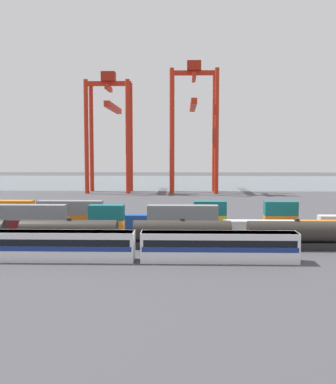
{
  "coord_description": "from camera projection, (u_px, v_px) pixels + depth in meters",
  "views": [
    {
      "loc": [
        8.94,
        -79.32,
        14.3
      ],
      "look_at": [
        5.6,
        35.42,
        4.47
      ],
      "focal_mm": 43.89,
      "sensor_mm": 36.0,
      "label": 1
    }
  ],
  "objects": [
    {
      "name": "shipping_container_8",
      "position": [
        336.0,
        228.0,
        79.87
      ],
      "size": [
        12.1,
        2.44,
        2.6
      ],
      "primitive_type": "cube",
      "color": "orange",
      "rests_on": "ground_plane"
    },
    {
      "name": "shipping_container_3",
      "position": [
        107.0,
        227.0,
        81.0
      ],
      "size": [
        6.04,
        2.44,
        2.6
      ],
      "primitive_type": "cube",
      "color": "orange",
      "rests_on": "ground_plane"
    },
    {
      "name": "freight_tank_row",
      "position": [
        125.0,
        234.0,
        69.66
      ],
      "size": [
        65.05,
        3.09,
        4.55
      ],
      "color": "#232326",
      "rests_on": "ground_plane"
    },
    {
      "name": "gantry_crane_central",
      "position": [
        194.0,
        115.0,
        165.75
      ],
      "size": [
        16.77,
        34.32,
        45.57
      ],
      "color": "red",
      "rests_on": "ground_plane"
    },
    {
      "name": "shipping_container_11",
      "position": [
        1.0,
        207.0,
        88.16
      ],
      "size": [
        12.1,
        2.44,
        2.6
      ],
      "primitive_type": "cube",
      "color": "orange",
      "rests_on": "shipping_container_10"
    },
    {
      "name": "harbour_water",
      "position": [
        163.0,
        182.0,
        226.19
      ],
      "size": [
        400.0,
        110.0,
        0.01
      ],
      "primitive_type": "cube",
      "color": "slate",
      "rests_on": "ground_plane"
    },
    {
      "name": "shipping_container_1",
      "position": [
        32.0,
        227.0,
        81.38
      ],
      "size": [
        12.1,
        2.44,
        2.6
      ],
      "primitive_type": "cube",
      "color": "maroon",
      "rests_on": "ground_plane"
    },
    {
      "name": "shipping_container_16",
      "position": [
        210.0,
        208.0,
        87.02
      ],
      "size": [
        6.04,
        2.44,
        2.6
      ],
      "primitive_type": "cube",
      "color": "#146066",
      "rests_on": "shipping_container_15"
    },
    {
      "name": "shipping_container_12",
      "position": [
        70.0,
        221.0,
        88.0
      ],
      "size": [
        12.1,
        2.44,
        2.6
      ],
      "primitive_type": "cube",
      "color": "orange",
      "rests_on": "ground_plane"
    },
    {
      "name": "shipping_container_10",
      "position": [
        2.0,
        221.0,
        88.38
      ],
      "size": [
        12.1,
        2.44,
        2.6
      ],
      "primitive_type": "cube",
      "color": "orange",
      "rests_on": "ground_plane"
    },
    {
      "name": "shipping_container_6",
      "position": [
        183.0,
        213.0,
        80.4
      ],
      "size": [
        12.1,
        2.44,
        2.6
      ],
      "primitive_type": "cube",
      "color": "slate",
      "rests_on": "shipping_container_5"
    },
    {
      "name": "shipping_container_4",
      "position": [
        107.0,
        212.0,
        80.78
      ],
      "size": [
        6.04,
        2.44,
        2.6
      ],
      "primitive_type": "cube",
      "color": "#146066",
      "rests_on": "shipping_container_3"
    },
    {
      "name": "passenger_train",
      "position": [
        57.0,
        244.0,
        61.73
      ],
      "size": [
        63.01,
        3.14,
        3.9
      ],
      "color": "silver",
      "rests_on": "ground_plane"
    },
    {
      "name": "shipping_container_14",
      "position": [
        140.0,
        222.0,
        87.62
      ],
      "size": [
        6.04,
        2.44,
        2.6
      ],
      "primitive_type": "cube",
      "color": "#1C4299",
      "rests_on": "ground_plane"
    },
    {
      "name": "gantry_crane_west",
      "position": [
        110.0,
        120.0,
        166.8
      ],
      "size": [
        15.85,
        32.76,
        42.04
      ],
      "color": "red",
      "rests_on": "ground_plane"
    },
    {
      "name": "shipping_container_7",
      "position": [
        259.0,
        228.0,
        80.25
      ],
      "size": [
        12.1,
        2.44,
        2.6
      ],
      "primitive_type": "cube",
      "color": "silver",
      "rests_on": "ground_plane"
    },
    {
      "name": "shipping_container_18",
      "position": [
        281.0,
        208.0,
        86.64
      ],
      "size": [
        6.04,
        2.44,
        2.6
      ],
      "primitive_type": "cube",
      "color": "#146066",
      "rests_on": "shipping_container_17"
    },
    {
      "name": "ground_plane",
      "position": [
        147.0,
        208.0,
        120.32
      ],
      "size": [
        420.0,
        420.0,
        0.0
      ],
      "primitive_type": "plane",
      "color": "#424247"
    },
    {
      "name": "shipping_container_5",
      "position": [
        183.0,
        228.0,
        80.62
      ],
      "size": [
        12.1,
        2.44,
        2.6
      ],
      "primitive_type": "cube",
      "color": "slate",
      "rests_on": "ground_plane"
    },
    {
      "name": "shipping_container_2",
      "position": [
        31.0,
        212.0,
        81.16
      ],
      "size": [
        12.1,
        2.44,
        2.6
      ],
      "primitive_type": "cube",
      "color": "slate",
      "rests_on": "shipping_container_1"
    },
    {
      "name": "shipping_container_15",
      "position": [
        210.0,
        222.0,
        87.24
      ],
      "size": [
        6.04,
        2.44,
        2.6
      ],
      "primitive_type": "cube",
      "color": "gold",
      "rests_on": "ground_plane"
    },
    {
      "name": "shipping_container_13",
      "position": [
        70.0,
        208.0,
        87.78
      ],
      "size": [
        12.1,
        2.44,
        2.6
      ],
      "primitive_type": "cube",
      "color": "slate",
      "rests_on": "shipping_container_12"
    },
    {
      "name": "shipping_container_17",
      "position": [
        280.0,
        222.0,
        86.87
      ],
      "size": [
        6.04,
        2.44,
        2.6
      ],
      "primitive_type": "cube",
      "color": "orange",
      "rests_on": "ground_plane"
    }
  ]
}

